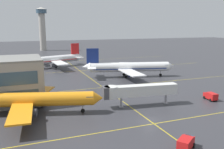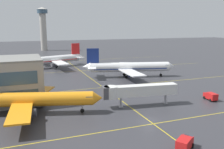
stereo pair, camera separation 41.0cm
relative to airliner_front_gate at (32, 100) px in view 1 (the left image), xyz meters
name	(u,v)px [view 1 (the left image)]	position (x,y,z in m)	size (l,w,h in m)	color
ground_plane	(149,120)	(23.64, -13.39, -3.50)	(600.00, 600.00, 0.00)	#333338
airliner_front_gate	(32,100)	(0.00, 0.00, 0.00)	(32.33, 27.60, 10.25)	orange
airliner_second_row	(128,67)	(38.75, 29.94, 0.49)	(37.17, 31.65, 11.70)	white
airliner_third_row	(51,60)	(12.40, 63.80, 0.38)	(35.67, 30.49, 11.36)	white
taxiway_markings	(90,78)	(23.64, 33.93, -3.50)	(133.16, 144.69, 0.01)	yellow
service_truck_red_van	(186,143)	(23.02, -26.69, -2.32)	(4.42, 3.86, 2.10)	red
service_truck_catering	(210,96)	(47.09, -6.41, -2.32)	(2.42, 4.24, 2.10)	red
jet_bridge	(135,91)	(25.07, -3.48, 0.56)	(19.88, 5.46, 5.58)	silver
control_tower	(42,25)	(17.47, 152.78, 17.07)	(8.82, 8.82, 35.22)	#ADA89E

